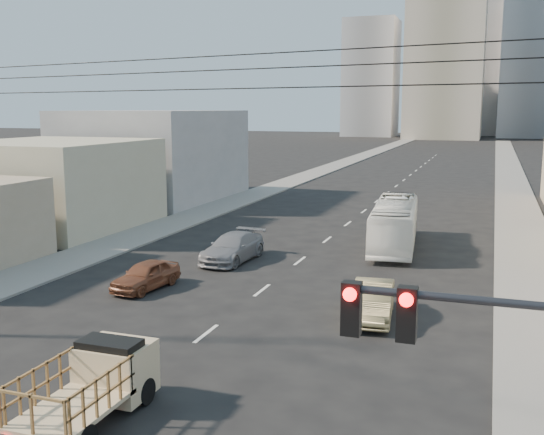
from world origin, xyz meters
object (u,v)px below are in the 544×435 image
Objects in this scene: flatbed_pickup at (92,380)px; city_bus at (395,224)px; sedan_brown at (146,275)px; traffic_signal at (489,407)px; sedan_tan at (373,301)px; sedan_grey at (233,248)px.

flatbed_pickup is 0.43× the size of city_bus.
traffic_signal is (14.87, -15.96, 3.43)m from sedan_brown.
traffic_signal reaches higher than city_bus.
flatbed_pickup is at bearing -123.56° from sedan_tan.
city_bus is 15.85m from sedan_brown.
sedan_brown is at bearing -100.70° from sedan_grey.
sedan_grey is (-7.77, -6.36, -0.68)m from city_bus.
sedan_brown is at bearing 113.93° from flatbed_pickup.
sedan_tan is 0.86× the size of sedan_grey.
traffic_signal is (9.82, -4.59, 2.98)m from flatbed_pickup.
flatbed_pickup is 11.25m from traffic_signal.
sedan_grey is at bearing -145.92° from city_bus.
traffic_signal reaches higher than sedan_brown.
traffic_signal is (5.46, -28.70, 2.66)m from city_bus.
sedan_brown is 0.64× the size of traffic_signal.
flatbed_pickup is 18.07m from sedan_grey.
sedan_tan is at bearing 105.74° from traffic_signal.
sedan_brown is 6.58m from sedan_grey.
sedan_grey is 0.85× the size of traffic_signal.
city_bus is at bearing 79.73° from flatbed_pickup.
city_bus is 10.06m from sedan_grey.
traffic_signal is at bearing -39.24° from sedan_brown.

